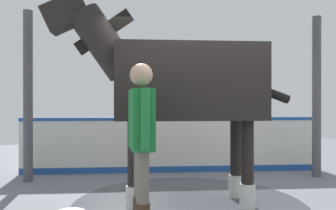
% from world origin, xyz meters
% --- Properties ---
extents(ground_plane, '(16.00, 16.00, 0.02)m').
position_xyz_m(ground_plane, '(0.00, 0.00, -0.01)').
color(ground_plane, slate).
extents(wet_patch, '(3.14, 3.14, 0.00)m').
position_xyz_m(wet_patch, '(-0.16, 0.27, 0.00)').
color(wet_patch, '#42444C').
rests_on(wet_patch, ground).
extents(barrier_wall, '(5.81, 1.35, 1.08)m').
position_xyz_m(barrier_wall, '(0.28, 2.29, 0.50)').
color(barrier_wall, silver).
rests_on(barrier_wall, ground).
extents(roof_post_near, '(0.16, 0.16, 2.97)m').
position_xyz_m(roof_post_near, '(-2.39, 2.28, 1.49)').
color(roof_post_near, '#4C4C51').
rests_on(roof_post_near, ground).
extents(roof_post_far, '(0.16, 0.16, 2.97)m').
position_xyz_m(roof_post_far, '(2.70, 1.16, 1.49)').
color(roof_post_far, '#4C4C51').
rests_on(roof_post_far, ground).
extents(horse, '(3.31, 1.36, 2.81)m').
position_xyz_m(horse, '(-0.29, 0.30, 1.60)').
color(horse, black).
rests_on(horse, ground).
extents(handler, '(0.26, 0.70, 1.77)m').
position_xyz_m(handler, '(-0.99, -0.57, 1.03)').
color(handler, '#47331E').
rests_on(handler, ground).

